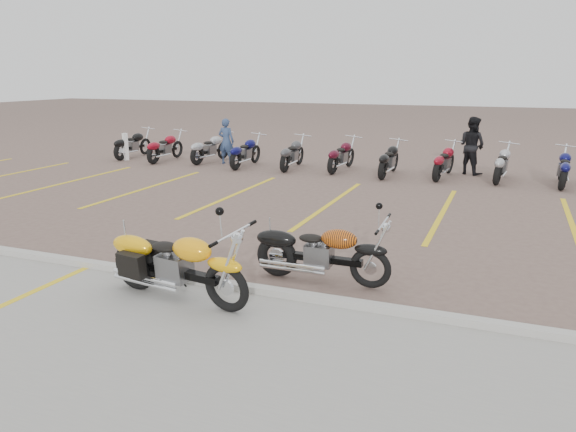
% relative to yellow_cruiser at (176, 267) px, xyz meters
% --- Properties ---
extents(ground, '(100.00, 100.00, 0.00)m').
position_rel_yellow_cruiser_xyz_m(ground, '(0.20, 2.61, -0.49)').
color(ground, '#735D52').
rests_on(ground, ground).
extents(concrete_apron, '(60.00, 5.00, 0.01)m').
position_rel_yellow_cruiser_xyz_m(concrete_apron, '(0.20, -1.89, -0.49)').
color(concrete_apron, '#9E9B93').
rests_on(concrete_apron, ground).
extents(curb, '(60.00, 0.18, 0.12)m').
position_rel_yellow_cruiser_xyz_m(curb, '(0.20, 0.61, -0.43)').
color(curb, '#ADAAA3').
rests_on(curb, ground).
extents(parking_stripes, '(38.00, 5.50, 0.01)m').
position_rel_yellow_cruiser_xyz_m(parking_stripes, '(0.20, 6.61, -0.49)').
color(parking_stripes, yellow).
rests_on(parking_stripes, ground).
extents(yellow_cruiser, '(2.39, 0.55, 0.99)m').
position_rel_yellow_cruiser_xyz_m(yellow_cruiser, '(0.00, 0.00, 0.00)').
color(yellow_cruiser, black).
rests_on(yellow_cruiser, ground).
extents(flame_cruiser, '(2.16, 0.32, 0.89)m').
position_rel_yellow_cruiser_xyz_m(flame_cruiser, '(1.65, 1.41, -0.05)').
color(flame_cruiser, black).
rests_on(flame_cruiser, ground).
extents(person_a, '(0.59, 0.40, 1.61)m').
position_rel_yellow_cruiser_xyz_m(person_a, '(-5.16, 11.32, 0.31)').
color(person_a, navy).
rests_on(person_a, ground).
extents(person_b, '(1.12, 1.06, 1.83)m').
position_rel_yellow_cruiser_xyz_m(person_b, '(3.08, 12.30, 0.42)').
color(person_b, black).
rests_on(person_b, ground).
extents(bollard, '(0.19, 0.19, 1.00)m').
position_rel_yellow_cruiser_xyz_m(bollard, '(-9.06, 10.71, 0.01)').
color(bollard, white).
rests_on(bollard, ground).
extents(bg_bike_row, '(18.90, 2.03, 1.10)m').
position_rel_yellow_cruiser_xyz_m(bg_bike_row, '(-0.13, 11.23, 0.06)').
color(bg_bike_row, black).
rests_on(bg_bike_row, ground).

